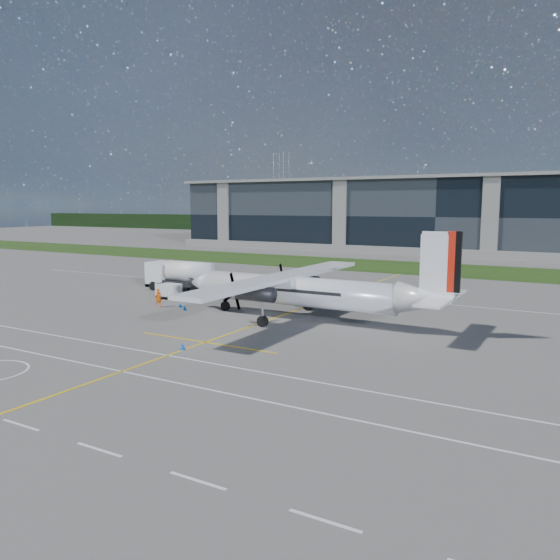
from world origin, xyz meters
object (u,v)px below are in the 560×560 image
object	(u,v)px
ground_crew_person	(159,296)
safety_cone_nose_port	(185,308)
pylon_west	(281,192)
baggage_tug	(169,291)
fuel_tanker_truck	(177,276)
safety_cone_portwing	(182,346)
turboprop_aircraft	(306,274)
safety_cone_stbdwing	(347,294)
safety_cone_fwd	(180,305)

from	to	relation	value
ground_crew_person	safety_cone_nose_port	xyz separation A→B (m)	(3.31, -0.14, -0.77)
pylon_west	baggage_tug	xyz separation A→B (m)	(68.31, -143.18, -14.20)
fuel_tanker_truck	safety_cone_portwing	xyz separation A→B (m)	(17.56, -20.03, -1.47)
pylon_west	turboprop_aircraft	xyz separation A→B (m)	(85.78, -145.58, -11.05)
fuel_tanker_truck	safety_cone_stbdwing	size ratio (longest dim) A/B	18.39
pylon_west	safety_cone_stbdwing	size ratio (longest dim) A/B	60.00
pylon_west	safety_cone_nose_port	size ratio (longest dim) A/B	60.00
safety_cone_portwing	safety_cone_nose_port	bearing A→B (deg)	129.21
fuel_tanker_truck	safety_cone_nose_port	xyz separation A→B (m)	(8.50, -8.92, -1.47)
fuel_tanker_truck	baggage_tug	bearing A→B (deg)	-58.37
ground_crew_person	safety_cone_nose_port	distance (m)	3.40
ground_crew_person	safety_cone_nose_port	bearing A→B (deg)	-77.69
fuel_tanker_truck	safety_cone_portwing	distance (m)	26.68
fuel_tanker_truck	safety_cone_fwd	bearing A→B (deg)	-48.05
turboprop_aircraft	safety_cone_stbdwing	world-z (taller)	turboprop_aircraft
pylon_west	safety_cone_fwd	xyz separation A→B (m)	(72.45, -146.27, -14.75)
ground_crew_person	pylon_west	bearing A→B (deg)	40.33
pylon_west	turboprop_aircraft	bearing A→B (deg)	-59.49
fuel_tanker_truck	safety_cone_fwd	xyz separation A→B (m)	(7.12, -7.92, -1.47)
ground_crew_person	safety_cone_stbdwing	world-z (taller)	ground_crew_person
ground_crew_person	safety_cone_nose_port	world-z (taller)	ground_crew_person
baggage_tug	safety_cone_fwd	world-z (taller)	baggage_tug
turboprop_aircraft	fuel_tanker_truck	world-z (taller)	turboprop_aircraft
fuel_tanker_truck	safety_cone_nose_port	world-z (taller)	fuel_tanker_truck
baggage_tug	safety_cone_portwing	bearing A→B (deg)	-46.18
ground_crew_person	safety_cone_stbdwing	xyz separation A→B (m)	(13.50, 14.52, -0.77)
baggage_tug	safety_cone_stbdwing	xyz separation A→B (m)	(15.71, 10.57, -0.55)
fuel_tanker_truck	ground_crew_person	bearing A→B (deg)	-59.42
safety_cone_nose_port	safety_cone_stbdwing	world-z (taller)	same
turboprop_aircraft	baggage_tug	size ratio (longest dim) A/B	9.81
pylon_west	turboprop_aircraft	distance (m)	169.34
turboprop_aircraft	pylon_west	bearing A→B (deg)	120.51
safety_cone_nose_port	fuel_tanker_truck	bearing A→B (deg)	133.62
turboprop_aircraft	safety_cone_stbdwing	size ratio (longest dim) A/B	52.60
ground_crew_person	safety_cone_portwing	distance (m)	16.75
baggage_tug	safety_cone_fwd	xyz separation A→B (m)	(4.15, -3.10, -0.55)
turboprop_aircraft	ground_crew_person	size ratio (longest dim) A/B	12.91
safety_cone_fwd	safety_cone_nose_port	world-z (taller)	same
baggage_tug	safety_cone_nose_port	world-z (taller)	baggage_tug
fuel_tanker_truck	safety_cone_stbdwing	xyz separation A→B (m)	(18.68, 5.75, -1.47)
safety_cone_fwd	safety_cone_portwing	distance (m)	16.00
safety_cone_fwd	safety_cone_stbdwing	bearing A→B (deg)	49.76
safety_cone_portwing	ground_crew_person	bearing A→B (deg)	137.72
turboprop_aircraft	safety_cone_fwd	distance (m)	13.84
safety_cone_stbdwing	safety_cone_portwing	bearing A→B (deg)	-92.49
safety_cone_nose_port	turboprop_aircraft	bearing A→B (deg)	8.03
turboprop_aircraft	fuel_tanker_truck	distance (m)	21.80
baggage_tug	safety_cone_fwd	distance (m)	5.21
fuel_tanker_truck	safety_cone_fwd	distance (m)	10.75
pylon_west	safety_cone_portwing	size ratio (longest dim) A/B	60.00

